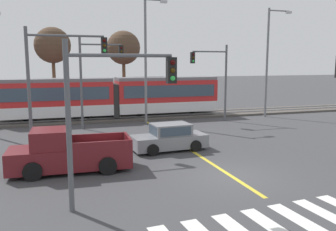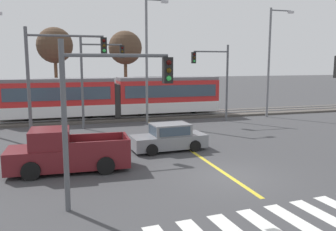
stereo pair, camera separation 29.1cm
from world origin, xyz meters
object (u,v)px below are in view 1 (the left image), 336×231
traffic_light_mid_left (55,71)px  bare_tree_west (53,46)px  bare_tree_east (123,48)px  traffic_light_far_right (215,72)px  traffic_light_far_left (95,70)px  street_lamp_east (269,57)px  traffic_light_near_left (108,99)px  sedan_crossing (169,138)px  pickup_truck (68,153)px  street_lamp_centre (147,55)px  light_rail_tram (114,96)px

traffic_light_mid_left → bare_tree_west: (-0.05, 16.23, 2.01)m
bare_tree_west → bare_tree_east: size_ratio=1.04×
traffic_light_far_right → traffic_light_far_left: (-9.76, -0.11, 0.25)m
traffic_light_far_left → bare_tree_east: 8.72m
street_lamp_east → traffic_light_near_left: bearing=-136.1°
sedan_crossing → traffic_light_mid_left: size_ratio=0.63×
pickup_truck → traffic_light_far_right: (12.20, 10.50, 3.26)m
traffic_light_far_right → bare_tree_east: size_ratio=0.80×
traffic_light_far_right → sedan_crossing: bearing=-128.9°
traffic_light_far_right → traffic_light_far_left: size_ratio=0.95×
sedan_crossing → traffic_light_far_right: traffic_light_far_right is taller
traffic_light_mid_left → traffic_light_far_left: bearing=67.3°
street_lamp_centre → bare_tree_east: 6.95m
light_rail_tram → traffic_light_near_left: traffic_light_near_left is taller
sedan_crossing → pickup_truck: pickup_truck is taller
pickup_truck → bare_tree_west: size_ratio=0.66×
street_lamp_centre → pickup_truck: bearing=-120.8°
pickup_truck → traffic_light_far_left: 11.23m
light_rail_tram → pickup_truck: 15.06m
traffic_light_far_right → bare_tree_west: size_ratio=0.77×
traffic_light_mid_left → street_lamp_centre: size_ratio=0.68×
traffic_light_mid_left → street_lamp_east: size_ratio=0.70×
pickup_truck → street_lamp_centre: (6.67, 11.19, 4.67)m
light_rail_tram → bare_tree_east: (1.61, 3.75, 4.21)m
light_rail_tram → traffic_light_far_left: bearing=-117.2°
pickup_truck → street_lamp_centre: street_lamp_centre is taller
traffic_light_far_left → street_lamp_centre: street_lamp_centre is taller
traffic_light_far_left → pickup_truck: bearing=-103.3°
light_rail_tram → traffic_light_far_left: traffic_light_far_left is taller
sedan_crossing → bare_tree_east: 16.70m
sedan_crossing → bare_tree_west: bare_tree_west is taller
pickup_truck → light_rail_tram: bearing=72.7°
traffic_light_far_left → traffic_light_mid_left: bearing=-112.7°
traffic_light_near_left → pickup_truck: bearing=105.0°
light_rail_tram → traffic_light_mid_left: bearing=-114.4°
street_lamp_centre → bare_tree_west: street_lamp_centre is taller
light_rail_tram → traffic_light_near_left: size_ratio=3.26×
light_rail_tram → pickup_truck: bearing=-107.3°
traffic_light_far_right → traffic_light_near_left: bearing=-126.0°
traffic_light_far_right → light_rail_tram: bearing=153.7°
traffic_light_far_right → traffic_light_near_left: traffic_light_far_right is taller
pickup_truck → traffic_light_near_left: size_ratio=0.97×
sedan_crossing → street_lamp_centre: bearing=83.3°
pickup_truck → traffic_light_mid_left: 5.17m
sedan_crossing → traffic_light_mid_left: (-6.00, 1.32, 3.78)m
light_rail_tram → bare_tree_east: bearing=66.8°
traffic_light_far_left → bare_tree_east: (3.63, 7.69, 1.91)m
traffic_light_near_left → traffic_light_far_left: (1.21, 15.01, 0.62)m
traffic_light_mid_left → traffic_light_near_left: size_ratio=1.19×
street_lamp_east → bare_tree_west: size_ratio=1.17×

